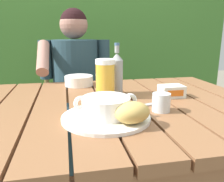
# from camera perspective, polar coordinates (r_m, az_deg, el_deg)

# --- Properties ---
(dining_table) EXTENTS (1.22, 0.94, 0.77)m
(dining_table) POSITION_cam_1_polar(r_m,az_deg,el_deg) (0.99, 1.47, -8.31)
(dining_table) COLOR brown
(dining_table) RESTS_ON ground_plane
(hedge_backdrop) EXTENTS (3.13, 0.85, 2.63)m
(hedge_backdrop) POSITION_cam_1_polar(r_m,az_deg,el_deg) (2.73, -8.24, 14.90)
(hedge_backdrop) COLOR #3C6E2C
(hedge_backdrop) RESTS_ON ground_plane
(chair_near_diner) EXTENTS (0.49, 0.47, 0.95)m
(chair_near_diner) POSITION_cam_1_polar(r_m,az_deg,el_deg) (1.89, -8.87, -3.91)
(chair_near_diner) COLOR brown
(chair_near_diner) RESTS_ON ground_plane
(person_eating) EXTENTS (0.48, 0.47, 1.22)m
(person_eating) POSITION_cam_1_polar(r_m,az_deg,el_deg) (1.64, -8.94, 2.13)
(person_eating) COLOR #243D47
(person_eating) RESTS_ON ground_plane
(serving_plate) EXTENTS (0.30, 0.30, 0.01)m
(serving_plate) POSITION_cam_1_polar(r_m,az_deg,el_deg) (0.78, -1.50, -6.49)
(serving_plate) COLOR white
(serving_plate) RESTS_ON dining_table
(soup_bowl) EXTENTS (0.21, 0.16, 0.07)m
(soup_bowl) POSITION_cam_1_polar(r_m,az_deg,el_deg) (0.76, -1.52, -3.72)
(soup_bowl) COLOR white
(soup_bowl) RESTS_ON serving_plate
(bread_roll) EXTENTS (0.14, 0.12, 0.07)m
(bread_roll) POSITION_cam_1_polar(r_m,az_deg,el_deg) (0.71, 5.11, -5.35)
(bread_roll) COLOR tan
(bread_roll) RESTS_ON serving_plate
(beer_glass) EXTENTS (0.08, 0.08, 0.17)m
(beer_glass) POSITION_cam_1_polar(r_m,az_deg,el_deg) (1.01, -1.71, 3.10)
(beer_glass) COLOR gold
(beer_glass) RESTS_ON dining_table
(beer_bottle) EXTENTS (0.06, 0.06, 0.24)m
(beer_bottle) POSITION_cam_1_polar(r_m,az_deg,el_deg) (1.08, 1.21, 4.55)
(beer_bottle) COLOR gray
(beer_bottle) RESTS_ON dining_table
(water_glass_small) EXTENTS (0.07, 0.07, 0.07)m
(water_glass_small) POSITION_cam_1_polar(r_m,az_deg,el_deg) (0.86, 12.09, -2.76)
(water_glass_small) COLOR silver
(water_glass_small) RESTS_ON dining_table
(butter_tub) EXTENTS (0.11, 0.08, 0.05)m
(butter_tub) POSITION_cam_1_polar(r_m,az_deg,el_deg) (1.07, 14.51, -0.02)
(butter_tub) COLOR white
(butter_tub) RESTS_ON dining_table
(table_knife) EXTENTS (0.15, 0.06, 0.01)m
(table_knife) POSITION_cam_1_polar(r_m,az_deg,el_deg) (0.91, 7.07, -3.62)
(table_knife) COLOR silver
(table_knife) RESTS_ON dining_table
(diner_bowl) EXTENTS (0.15, 0.15, 0.05)m
(diner_bowl) POSITION_cam_1_polar(r_m,az_deg,el_deg) (1.28, -8.19, 2.57)
(diner_bowl) COLOR white
(diner_bowl) RESTS_ON dining_table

